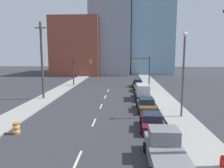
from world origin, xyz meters
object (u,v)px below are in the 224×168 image
Objects in this scene: sedan_black at (138,83)px; traffic_signal_right at (144,67)px; pickup_truck_gray at (165,151)px; sedan_brown at (146,105)px; traffic_barrel at (16,128)px; fire_hydrant at (222,162)px; traffic_signal_left at (78,67)px; utility_pole_left_mid at (42,61)px; sedan_maroon at (152,122)px; street_lamp at (183,69)px; sedan_yellow at (140,88)px; box_truck_navy at (143,92)px.

traffic_signal_right is at bearing 11.12° from sedan_black.
pickup_truck_gray is 12.27m from sedan_brown.
fire_hydrant is at bearing -17.75° from traffic_barrel.
sedan_brown is (11.77, -18.30, -3.16)m from traffic_signal_left.
traffic_signal_right is 20.20m from utility_pole_left_mid.
utility_pole_left_mid is at bearing 128.25° from pickup_truck_gray.
sedan_brown is (14.24, -5.49, -4.90)m from utility_pole_left_mid.
street_lamp is at bearing 49.02° from sedan_maroon.
sedan_maroon reaches higher than traffic_barrel.
traffic_barrel is (-12.71, -26.37, -3.35)m from traffic_signal_right.
utility_pole_left_mid reaches higher than sedan_brown.
traffic_barrel is 23.82m from sedan_yellow.
sedan_brown reaches higher than sedan_yellow.
sedan_maroon is 6.27m from sedan_brown.
sedan_brown is (11.44, 8.07, 0.19)m from traffic_barrel.
traffic_barrel is 11.49m from sedan_maroon.
box_truck_navy is 1.26× the size of sedan_yellow.
traffic_signal_right reaches higher than box_truck_navy.
box_truck_navy is at bearing 88.32° from sedan_brown.
street_lamp is at bearing 88.69° from fire_hydrant.
street_lamp is at bearing -80.73° from sedan_yellow.
traffic_signal_right is 18.61m from sedan_brown.
traffic_barrel is 0.11× the size of street_lamp.
traffic_signal_left reaches higher than sedan_yellow.
street_lamp is 2.02× the size of sedan_maroon.
street_lamp is (2.09, -20.93, 1.18)m from traffic_signal_right.
sedan_black is at bearing 66.34° from traffic_barrel.
traffic_signal_left reaches higher than traffic_barrel.
sedan_maroon is at bearing -93.20° from traffic_signal_right.
sedan_maroon reaches higher than sedan_yellow.
sedan_yellow is (11.56, 20.83, 0.16)m from traffic_barrel.
sedan_black reaches higher than sedan_yellow.
traffic_signal_left is at bearing 121.74° from sedan_brown.
traffic_signal_right reaches higher than traffic_barrel.
traffic_signal_right is (13.04, 0.00, 0.00)m from traffic_signal_left.
traffic_barrel is 0.20× the size of sedan_brown.
sedan_yellow is at bearing 60.98° from traffic_barrel.
sedan_maroon is at bearing -93.28° from sedan_yellow.
utility_pole_left_mid is 15.03m from box_truck_navy.
traffic_signal_right is at bearing 95.70° from street_lamp.
utility_pole_left_mid reaches higher than sedan_maroon.
utility_pole_left_mid is 2.41× the size of sedan_yellow.
traffic_barrel is (2.80, -13.56, -5.09)m from utility_pole_left_mid.
fire_hydrant is (14.57, -4.66, -0.06)m from traffic_barrel.
fire_hydrant is 19.23m from box_truck_navy.
fire_hydrant is 0.19× the size of sedan_yellow.
traffic_signal_right is 1.28× the size of sedan_brown.
fire_hydrant is at bearing -64.35° from traffic_signal_left.
sedan_yellow is at bearing 96.74° from fire_hydrant.
box_truck_navy is 1.22× the size of sedan_black.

